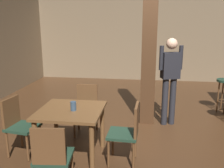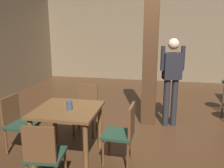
# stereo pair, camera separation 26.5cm
# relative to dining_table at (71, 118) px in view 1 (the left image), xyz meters

# --- Properties ---
(ground_plane) EXTENTS (10.80, 10.80, 0.00)m
(ground_plane) POSITION_rel_dining_table_xyz_m (1.18, 1.02, -0.64)
(ground_plane) COLOR #422816
(wall_back) EXTENTS (8.00, 0.10, 2.80)m
(wall_back) POSITION_rel_dining_table_xyz_m (1.18, 5.52, 0.76)
(wall_back) COLOR #756047
(wall_back) RESTS_ON ground_plane
(pillar) EXTENTS (0.28, 0.28, 2.80)m
(pillar) POSITION_rel_dining_table_xyz_m (1.11, 1.58, 0.76)
(pillar) COLOR #422816
(pillar) RESTS_ON ground_plane
(dining_table) EXTENTS (0.92, 0.92, 0.77)m
(dining_table) POSITION_rel_dining_table_xyz_m (0.00, 0.00, 0.00)
(dining_table) COLOR brown
(dining_table) RESTS_ON ground_plane
(chair_east) EXTENTS (0.44, 0.44, 0.89)m
(chair_east) POSITION_rel_dining_table_xyz_m (0.84, -0.04, -0.13)
(chair_east) COLOR #1E3828
(chair_east) RESTS_ON ground_plane
(chair_south) EXTENTS (0.46, 0.46, 0.89)m
(chair_south) POSITION_rel_dining_table_xyz_m (0.02, -0.85, -0.13)
(chair_south) COLOR #1E3828
(chair_south) RESTS_ON ground_plane
(chair_west) EXTENTS (0.47, 0.47, 0.89)m
(chair_west) POSITION_rel_dining_table_xyz_m (-0.84, 0.00, -0.13)
(chair_west) COLOR #1E3828
(chair_west) RESTS_ON ground_plane
(chair_north) EXTENTS (0.44, 0.44, 0.89)m
(chair_north) POSITION_rel_dining_table_xyz_m (0.01, 0.89, -0.13)
(chair_north) COLOR #1E3828
(chair_north) RESTS_ON ground_plane
(napkin_cup) EXTENTS (0.08, 0.08, 0.13)m
(napkin_cup) POSITION_rel_dining_table_xyz_m (0.05, -0.04, 0.20)
(napkin_cup) COLOR #33475B
(napkin_cup) RESTS_ON dining_table
(standing_person) EXTENTS (0.47, 0.29, 1.72)m
(standing_person) POSITION_rel_dining_table_xyz_m (1.53, 1.52, 0.36)
(standing_person) COLOR black
(standing_person) RESTS_ON ground_plane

